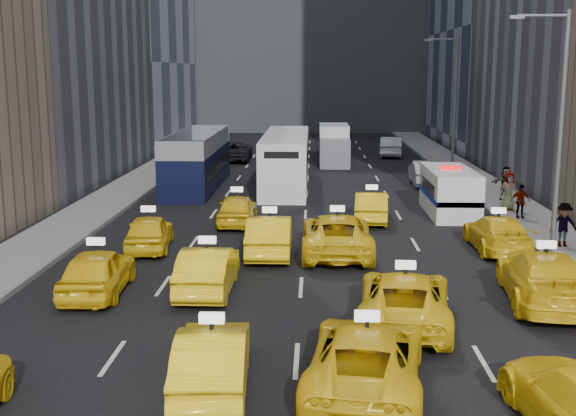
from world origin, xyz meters
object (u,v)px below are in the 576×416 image
object	(u,v)px
nypd_van	(449,192)
double_decker	(197,161)
box_truck	(334,145)
city_bus	(286,160)

from	to	relation	value
nypd_van	double_decker	distance (m)	15.53
box_truck	double_decker	bearing A→B (deg)	-124.90
nypd_van	city_bus	xyz separation A→B (m)	(-8.27, 8.21, 0.50)
nypd_van	city_bus	world-z (taller)	city_bus
nypd_van	box_truck	size ratio (longest dim) A/B	0.88
double_decker	city_bus	world-z (taller)	double_decker
double_decker	box_truck	size ratio (longest dim) A/B	1.79
city_bus	box_truck	xyz separation A→B (m)	(3.18, 10.76, -0.17)
nypd_van	box_truck	world-z (taller)	box_truck
double_decker	box_truck	bearing A→B (deg)	57.36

